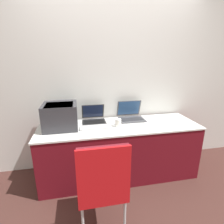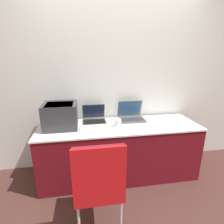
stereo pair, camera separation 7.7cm
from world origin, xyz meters
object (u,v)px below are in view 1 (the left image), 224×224
chair (102,180)px  printer (60,115)px  laptop_right (131,115)px  mouse (114,125)px  external_keyboard (94,127)px  laptop_left (94,118)px  coffee_cup (118,122)px

chair → printer: bearing=113.2°
laptop_right → mouse: (-0.30, -0.24, -0.04)m
external_keyboard → chair: chair is taller
printer → laptop_left: size_ratio=1.31×
printer → laptop_right: bearing=9.1°
laptop_right → mouse: size_ratio=5.82×
printer → coffee_cup: size_ratio=4.37×
external_keyboard → mouse: mouse is taller
coffee_cup → external_keyboard: bearing=-177.7°
printer → laptop_left: printer is taller
printer → external_keyboard: size_ratio=1.13×
printer → mouse: bearing=-7.0°
laptop_right → printer: bearing=-170.9°
laptop_left → external_keyboard: size_ratio=0.86×
coffee_cup → chair: size_ratio=0.10×
laptop_right → laptop_left: bearing=-179.6°
chair → laptop_left: bearing=87.9°
laptop_left → chair: same height
coffee_cup → chair: chair is taller
laptop_right → mouse: 0.38m
printer → laptop_right: (0.98, 0.16, -0.12)m
coffee_cup → mouse: (-0.05, -0.00, -0.03)m
mouse → chair: 0.90m
printer → chair: (0.39, -0.92, -0.32)m
external_keyboard → mouse: bearing=2.5°
printer → coffee_cup: bearing=-6.4°
external_keyboard → mouse: (0.27, 0.01, 0.01)m
laptop_right → external_keyboard: bearing=-156.0°
laptop_left → coffee_cup: bearing=-38.2°
printer → laptop_right: size_ratio=1.16×
laptop_left → chair: bearing=-92.1°
coffee_cup → chair: 0.92m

